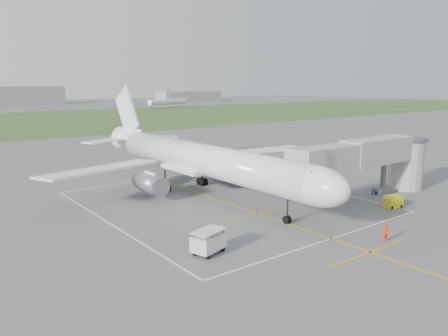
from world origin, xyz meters
TOP-DOWN VIEW (x-y plane):
  - ground at (0.00, 0.00)m, footprint 700.00×700.00m
  - apron_markings at (0.00, -5.82)m, footprint 28.20×60.00m
  - airliner at (-0.00, 0.75)m, footprint 38.93×46.75m
  - jet_bridge at (15.72, -13.50)m, footprint 23.40×5.00m
  - gpu_unit at (13.55, -17.70)m, footprint 2.12×1.73m
  - baggage_cart at (-10.71, -16.10)m, footprint 3.23×2.48m
  - ramp_worker_nose at (3.04, -23.41)m, footprint 0.67×0.51m
  - ramp_worker_wing at (-3.87, 2.59)m, footprint 0.94×0.96m
  - distant_aircraft at (11.65, 172.44)m, footprint 197.51×36.34m

SIDE VIEW (x-z plane):
  - ground at x=0.00m, z-range 0.00..0.00m
  - apron_markings at x=0.00m, z-range 0.00..0.01m
  - gpu_unit at x=13.55m, z-range -0.01..1.38m
  - ramp_worker_wing at x=-3.87m, z-range 0.00..1.56m
  - ramp_worker_nose at x=3.04m, z-range 0.00..1.65m
  - baggage_cart at x=-10.71m, z-range 0.02..2.00m
  - distant_aircraft at x=11.65m, z-range -0.84..8.01m
  - airliner at x=0.00m, z-range -2.37..11.15m
  - jet_bridge at x=15.72m, z-range 1.14..8.34m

